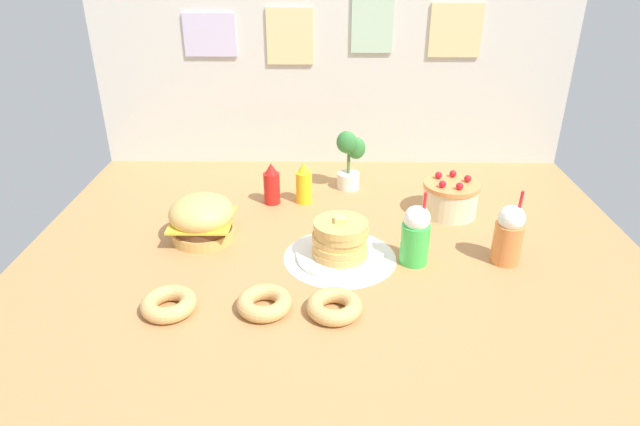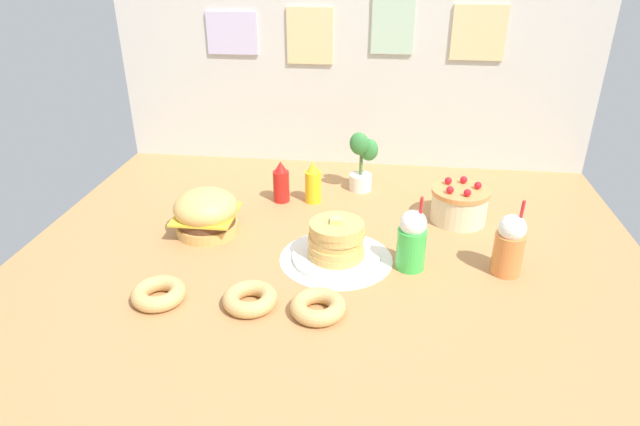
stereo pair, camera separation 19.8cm
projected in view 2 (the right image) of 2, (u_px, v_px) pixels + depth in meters
ground_plane at (329, 263)px, 1.92m from camera, size 2.24×1.93×0.02m
back_wall at (353, 60)px, 2.54m from camera, size 2.24×0.04×1.00m
doily_mat at (336, 258)px, 1.92m from camera, size 0.40×0.40×0.00m
burger at (206, 213)px, 2.06m from camera, size 0.24×0.24×0.17m
pancake_stack at (336, 243)px, 1.89m from camera, size 0.31×0.31×0.16m
layer_cake at (459, 204)px, 2.16m from camera, size 0.23×0.23×0.16m
ketchup_bottle at (281, 183)px, 2.31m from camera, size 0.07×0.07×0.18m
mustard_bottle at (313, 183)px, 2.31m from camera, size 0.07×0.07×0.18m
cream_soda_cup at (412, 240)px, 1.83m from camera, size 0.10×0.10×0.27m
orange_float_cup at (509, 245)px, 1.80m from camera, size 0.10×0.10×0.27m
donut_pink_glaze at (159, 293)px, 1.69m from camera, size 0.17×0.17×0.05m
donut_chocolate at (250, 298)px, 1.67m from camera, size 0.17×0.17×0.05m
donut_vanilla at (319, 306)px, 1.63m from camera, size 0.17×0.17×0.05m
potted_plant at (362, 159)px, 2.39m from camera, size 0.13×0.11×0.28m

